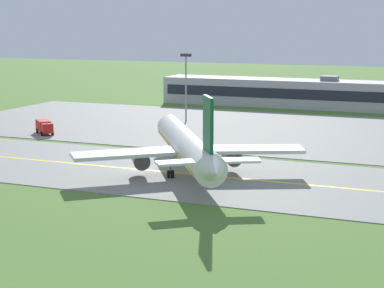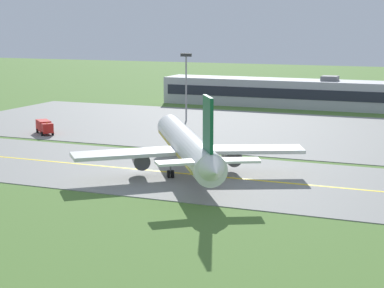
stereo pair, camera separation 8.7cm
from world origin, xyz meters
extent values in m
plane|color=#517A33|center=(0.00, 0.00, 0.00)|extent=(500.00, 500.00, 0.00)
cube|color=gray|center=(0.00, 0.00, 0.05)|extent=(240.00, 28.00, 0.10)
cube|color=gray|center=(10.00, 42.00, 0.05)|extent=(140.00, 52.00, 0.10)
cube|color=yellow|center=(0.00, 0.00, 0.11)|extent=(220.00, 0.60, 0.01)
cylinder|color=white|center=(7.49, 0.24, 4.20)|extent=(21.49, 30.91, 4.00)
cone|color=white|center=(-2.20, 15.64, 4.20)|extent=(4.60, 4.22, 3.80)
cone|color=white|center=(17.28, -15.34, 4.60)|extent=(4.58, 4.52, 3.40)
cube|color=gold|center=(7.49, 0.24, 3.70)|extent=(20.11, 28.65, 0.36)
cube|color=#1E232D|center=(-1.03, 13.78, 4.90)|extent=(3.84, 3.33, 0.70)
cube|color=white|center=(1.46, -6.15, 3.70)|extent=(14.56, 13.34, 0.50)
cylinder|color=#47474C|center=(2.09, -3.39, 2.30)|extent=(3.76, 4.10, 2.30)
cylinder|color=black|center=(1.24, -2.04, 2.30)|extent=(1.91, 1.33, 2.10)
cube|color=white|center=(15.85, 2.90, 3.70)|extent=(15.65, 10.52, 0.50)
cylinder|color=#47474C|center=(13.10, 3.53, 2.30)|extent=(3.76, 4.10, 2.30)
cylinder|color=black|center=(12.24, 4.88, 2.30)|extent=(1.91, 1.33, 2.10)
cube|color=#145938|center=(15.47, -12.46, 9.45)|extent=(2.68, 3.94, 6.50)
cube|color=white|center=(12.87, -14.33, 5.00)|extent=(6.20, 5.59, 0.30)
cube|color=white|center=(18.29, -10.93, 5.00)|extent=(6.44, 4.80, 0.30)
cylinder|color=slate|center=(0.57, 11.24, 1.38)|extent=(0.24, 0.24, 1.65)
cylinder|color=black|center=(0.57, 11.24, 0.55)|extent=(0.88, 1.12, 1.10)
cylinder|color=slate|center=(6.35, -2.84, 1.38)|extent=(0.24, 0.24, 1.65)
cylinder|color=black|center=(6.12, -2.99, 0.55)|extent=(0.88, 1.12, 1.10)
cylinder|color=black|center=(6.58, -2.69, 0.55)|extent=(0.88, 1.12, 1.10)
cylinder|color=slate|center=(10.75, -0.07, 1.38)|extent=(0.24, 0.24, 1.65)
cylinder|color=black|center=(10.52, -0.22, 0.55)|extent=(0.88, 1.12, 1.10)
cylinder|color=black|center=(10.99, 0.07, 0.55)|extent=(0.88, 1.12, 1.10)
cube|color=red|center=(-29.30, 19.99, 1.50)|extent=(2.68, 2.69, 1.80)
cube|color=#1E232D|center=(-28.73, 19.48, 1.81)|extent=(1.33, 1.44, 0.81)
cube|color=red|center=(-31.52, 22.01, 1.60)|extent=(4.52, 4.38, 2.00)
cylinder|color=orange|center=(-29.30, 19.99, 2.50)|extent=(0.20, 0.20, 0.18)
cylinder|color=black|center=(-28.62, 20.73, 0.45)|extent=(0.87, 0.83, 0.90)
cylinder|color=black|center=(-29.97, 19.25, 0.45)|extent=(0.87, 0.83, 0.90)
cylinder|color=black|center=(-31.43, 23.35, 0.45)|extent=(0.87, 0.83, 0.90)
cylinder|color=black|center=(-32.85, 21.80, 0.45)|extent=(0.87, 0.83, 0.90)
cube|color=#B2B2B7|center=(0.18, 80.89, 3.47)|extent=(61.51, 10.02, 6.94)
cube|color=#1E232D|center=(0.18, 75.83, 3.82)|extent=(59.05, 0.10, 2.50)
cube|color=slate|center=(12.49, 80.89, 7.54)|extent=(4.00, 4.00, 1.20)
cylinder|color=gray|center=(-12.20, 47.35, 7.00)|extent=(0.36, 0.36, 14.00)
cube|color=#333333|center=(-12.20, 47.35, 14.35)|extent=(2.40, 0.50, 0.70)
camera|label=1|loc=(42.54, -84.31, 21.13)|focal=61.98mm
camera|label=2|loc=(42.62, -84.28, 21.13)|focal=61.98mm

